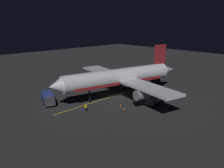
% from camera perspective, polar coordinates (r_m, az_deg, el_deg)
% --- Properties ---
extents(ground_plane, '(180.00, 180.00, 0.20)m').
position_cam_1_polar(ground_plane, '(56.10, 1.49, -3.19)').
color(ground_plane, '#272728').
extents(apron_guide_stripe, '(1.54, 25.80, 0.01)m').
position_cam_1_polar(apron_guide_stripe, '(54.31, -2.39, -3.70)').
color(apron_guide_stripe, gold).
rests_on(apron_guide_stripe, ground_plane).
extents(airliner, '(33.36, 33.84, 11.49)m').
position_cam_1_polar(airliner, '(55.12, 2.02, 1.55)').
color(airliner, silver).
rests_on(airliner, ground_plane).
extents(baggage_truck, '(6.30, 4.03, 2.24)m').
position_cam_1_polar(baggage_truck, '(53.25, -15.02, -3.28)').
color(baggage_truck, navy).
rests_on(baggage_truck, ground_plane).
extents(catering_truck, '(3.26, 5.86, 2.54)m').
position_cam_1_polar(catering_truck, '(52.38, 10.29, -3.19)').
color(catering_truck, silver).
rests_on(catering_truck, ground_plane).
extents(ground_crew_worker, '(0.40, 0.40, 1.74)m').
position_cam_1_polar(ground_crew_worker, '(47.26, -6.28, -5.57)').
color(ground_crew_worker, black).
rests_on(ground_crew_worker, ground_plane).
extents(traffic_cone_near_left, '(0.50, 0.50, 0.55)m').
position_cam_1_polar(traffic_cone_near_left, '(48.08, 2.85, -5.94)').
color(traffic_cone_near_left, '#EA590F').
rests_on(traffic_cone_near_left, ground_plane).
extents(traffic_cone_near_right, '(0.50, 0.50, 0.55)m').
position_cam_1_polar(traffic_cone_near_right, '(49.90, 2.05, -5.13)').
color(traffic_cone_near_right, '#EA590F').
rests_on(traffic_cone_near_right, ground_plane).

